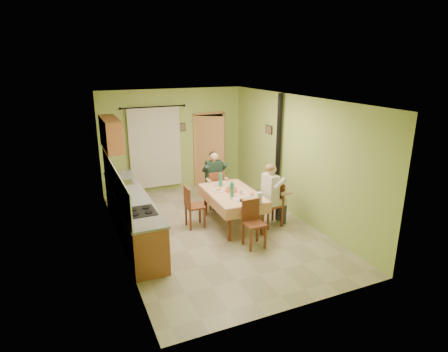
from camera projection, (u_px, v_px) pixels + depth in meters
name	position (u px, v px, depth m)	size (l,w,h in m)	color
floor	(215.00, 229.00, 8.18)	(4.00, 6.00, 0.01)	tan
room_shell	(215.00, 148.00, 7.64)	(4.04, 6.04, 2.82)	#B0CB68
kitchen_run	(132.00, 214.00, 7.73)	(0.64, 3.64, 1.56)	brown
upper_cabinets	(111.00, 134.00, 8.38)	(0.35, 1.40, 0.70)	brown
curtain	(155.00, 147.00, 10.12)	(1.70, 0.07, 2.22)	black
doorway	(210.00, 150.00, 10.76)	(0.96, 0.51, 2.15)	black
dining_table	(232.00, 208.00, 8.30)	(1.07, 1.74, 0.76)	#E5A47A
tableware	(235.00, 191.00, 8.08)	(0.78, 1.65, 0.33)	white
chair_far	(215.00, 196.00, 9.29)	(0.42, 0.42, 0.95)	brown
chair_near	(254.00, 233.00, 7.34)	(0.38, 0.38, 0.93)	brown
chair_right	(271.00, 213.00, 8.29)	(0.44, 0.44, 0.98)	brown
chair_left	(195.00, 214.00, 8.20)	(0.39, 0.39, 0.94)	brown
man_far	(214.00, 173.00, 9.13)	(0.60, 0.48, 1.39)	#192D23
man_right	(272.00, 188.00, 8.11)	(0.47, 0.59, 1.39)	silver
stove_flue	(277.00, 167.00, 9.13)	(0.24, 0.24, 2.80)	black
picture_back	(182.00, 127.00, 10.35)	(0.19, 0.03, 0.23)	black
picture_right	(269.00, 130.00, 9.43)	(0.03, 0.31, 0.21)	brown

